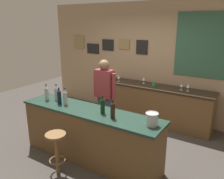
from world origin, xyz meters
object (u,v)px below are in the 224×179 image
at_px(wine_bottle_d, 65,97).
at_px(wine_bottle_f, 113,110).
at_px(wine_glass_c, 182,85).
at_px(wine_bottle_a, 47,93).
at_px(ice_bucket, 152,119).
at_px(wine_glass_a, 119,77).
at_px(coffee_mug, 154,84).
at_px(wine_bottle_e, 103,105).
at_px(wine_glass_b, 144,79).
at_px(bar_stool, 56,147).
at_px(wine_bottle_c, 59,97).
at_px(bartender, 104,93).
at_px(wine_bottle_b, 56,93).
at_px(wine_glass_d, 188,86).

distance_m(wine_bottle_d, wine_bottle_f, 1.02).
xyz_separation_m(wine_bottle_f, wine_glass_c, (0.42, 2.13, -0.05)).
distance_m(wine_bottle_a, ice_bucket, 2.09).
relative_size(wine_glass_a, coffee_mug, 1.24).
xyz_separation_m(wine_bottle_d, wine_bottle_f, (1.02, -0.05, 0.00)).
bearing_deg(wine_bottle_e, wine_glass_b, 97.51).
bearing_deg(wine_glass_a, wine_bottle_d, -86.95).
bearing_deg(wine_bottle_f, wine_bottle_e, 163.60).
bearing_deg(wine_bottle_d, bar_stool, -61.45).
height_order(wine_bottle_e, wine_glass_c, wine_bottle_e).
bearing_deg(wine_bottle_c, bartender, 70.33).
relative_size(wine_bottle_d, coffee_mug, 2.45).
distance_m(wine_bottle_c, wine_glass_c, 2.62).
xyz_separation_m(wine_bottle_b, wine_bottle_d, (0.32, -0.10, 0.00)).
xyz_separation_m(bartender, wine_glass_d, (1.36, 1.18, 0.07)).
height_order(bartender, ice_bucket, bartender).
distance_m(wine_bottle_c, wine_bottle_d, 0.12).
bearing_deg(bar_stool, bartender, 93.45).
height_order(bar_stool, wine_bottle_c, wine_bottle_c).
relative_size(wine_bottle_e, wine_bottle_f, 1.00).
bearing_deg(wine_bottle_a, wine_bottle_b, 35.29).
relative_size(wine_bottle_b, wine_glass_b, 1.97).
height_order(wine_glass_c, wine_glass_d, same).
bearing_deg(wine_bottle_b, wine_bottle_a, -144.71).
height_order(wine_bottle_a, wine_bottle_c, same).
xyz_separation_m(wine_glass_a, coffee_mug, (0.91, 0.07, -0.06)).
distance_m(ice_bucket, wine_glass_d, 2.03).
distance_m(ice_bucket, wine_glass_c, 2.05).
xyz_separation_m(wine_bottle_d, ice_bucket, (1.62, 0.04, -0.04)).
bearing_deg(wine_bottle_d, wine_bottle_e, 1.40).
bearing_deg(wine_bottle_e, wine_bottle_b, 175.78).
distance_m(bartender, ice_bucket, 1.64).
xyz_separation_m(bar_stool, wine_bottle_c, (-0.42, 0.53, 0.60)).
bearing_deg(bar_stool, coffee_mug, 79.28).
height_order(wine_bottle_d, wine_glass_c, wine_bottle_d).
relative_size(wine_glass_b, wine_glass_c, 1.00).
bearing_deg(ice_bucket, wine_bottle_b, 178.10).
bearing_deg(wine_glass_a, wine_glass_d, 2.49).
bearing_deg(coffee_mug, wine_bottle_a, -121.60).
xyz_separation_m(wine_glass_d, coffee_mug, (-0.77, -0.00, -0.06)).
bearing_deg(coffee_mug, ice_bucket, -68.21).
bearing_deg(wine_glass_a, wine_bottle_b, -96.40).
xyz_separation_m(wine_bottle_a, coffee_mug, (1.27, 2.07, -0.11)).
bearing_deg(wine_bottle_d, wine_glass_b, 76.77).
xyz_separation_m(wine_bottle_c, wine_glass_d, (1.69, 2.10, -0.05)).
bearing_deg(wine_bottle_e, wine_bottle_f, -16.40).
xyz_separation_m(bar_stool, wine_bottle_e, (0.48, 0.59, 0.60)).
relative_size(wine_bottle_c, wine_bottle_e, 1.00).
height_order(wine_bottle_d, wine_bottle_e, same).
bearing_deg(bartender, wine_bottle_c, -109.67).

